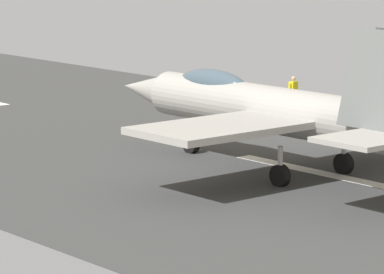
% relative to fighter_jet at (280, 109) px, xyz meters
% --- Properties ---
extents(ground_plane, '(400.00, 400.00, 0.00)m').
position_rel_fighter_jet_xyz_m(ground_plane, '(-0.63, -1.06, -2.34)').
color(ground_plane, slate).
extents(runway_strip, '(240.00, 26.00, 0.02)m').
position_rel_fighter_jet_xyz_m(runway_strip, '(-0.64, -1.06, -2.33)').
color(runway_strip, '#37393A').
rests_on(runway_strip, ground).
extents(fighter_jet, '(16.67, 12.98, 5.53)m').
position_rel_fighter_jet_xyz_m(fighter_jet, '(0.00, 0.00, 0.00)').
color(fighter_jet, '#9C9B98').
rests_on(fighter_jet, ground).
extents(crew_person, '(0.35, 0.69, 1.57)m').
position_rel_fighter_jet_xyz_m(crew_person, '(10.80, -11.59, -1.55)').
color(crew_person, '#1E2338').
rests_on(crew_person, ground).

